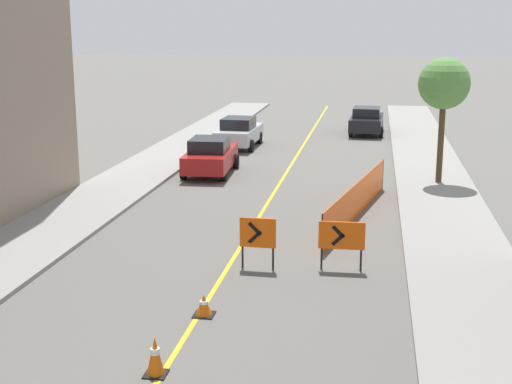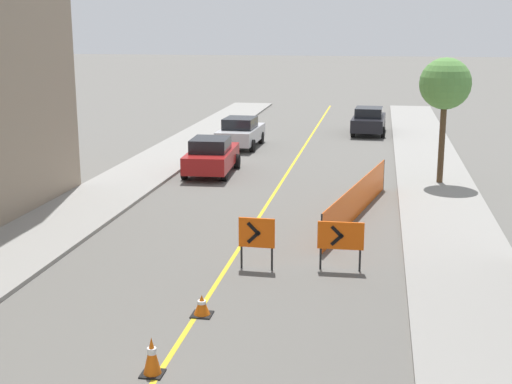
{
  "view_description": "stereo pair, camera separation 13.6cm",
  "coord_description": "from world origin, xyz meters",
  "px_view_note": "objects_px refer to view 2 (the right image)",
  "views": [
    {
      "loc": [
        3.71,
        1.74,
        6.33
      ],
      "look_at": [
        -0.01,
        23.98,
        1.0
      ],
      "focal_mm": 50.0,
      "sensor_mm": 36.0,
      "label": 1
    },
    {
      "loc": [
        3.84,
        1.77,
        6.33
      ],
      "look_at": [
        -0.01,
        23.98,
        1.0
      ],
      "focal_mm": 50.0,
      "sensor_mm": 36.0,
      "label": 2
    }
  ],
  "objects_px": {
    "traffic_cone_fifth": "(152,356)",
    "arrow_barricade_secondary": "(341,237)",
    "traffic_cone_farthest": "(202,305)",
    "parked_car_curb_near": "(211,156)",
    "street_tree_right_near": "(445,85)",
    "arrow_barricade_primary": "(257,235)",
    "parked_car_curb_mid": "(241,132)",
    "parked_car_curb_far": "(369,121)"
  },
  "relations": [
    {
      "from": "traffic_cone_fifth",
      "to": "arrow_barricade_secondary",
      "type": "xyz_separation_m",
      "value": [
        3.09,
        6.37,
        0.54
      ]
    },
    {
      "from": "parked_car_curb_far",
      "to": "street_tree_right_near",
      "type": "relative_size",
      "value": 0.88
    },
    {
      "from": "arrow_barricade_secondary",
      "to": "parked_car_curb_mid",
      "type": "xyz_separation_m",
      "value": [
        -6.25,
        18.41,
        -0.11
      ]
    },
    {
      "from": "parked_car_curb_near",
      "to": "arrow_barricade_secondary",
      "type": "bearing_deg",
      "value": -64.8
    },
    {
      "from": "arrow_barricade_secondary",
      "to": "parked_car_curb_mid",
      "type": "bearing_deg",
      "value": 107.61
    },
    {
      "from": "traffic_cone_farthest",
      "to": "arrow_barricade_primary",
      "type": "relative_size",
      "value": 0.34
    },
    {
      "from": "traffic_cone_farthest",
      "to": "parked_car_curb_mid",
      "type": "relative_size",
      "value": 0.11
    },
    {
      "from": "traffic_cone_fifth",
      "to": "arrow_barricade_secondary",
      "type": "bearing_deg",
      "value": 64.13
    },
    {
      "from": "traffic_cone_farthest",
      "to": "parked_car_curb_near",
      "type": "relative_size",
      "value": 0.11
    },
    {
      "from": "arrow_barricade_primary",
      "to": "traffic_cone_fifth",
      "type": "bearing_deg",
      "value": -96.75
    },
    {
      "from": "traffic_cone_fifth",
      "to": "parked_car_curb_mid",
      "type": "relative_size",
      "value": 0.17
    },
    {
      "from": "traffic_cone_farthest",
      "to": "parked_car_curb_near",
      "type": "distance_m",
      "value": 15.43
    },
    {
      "from": "parked_car_curb_mid",
      "to": "parked_car_curb_far",
      "type": "relative_size",
      "value": 1.0
    },
    {
      "from": "traffic_cone_fifth",
      "to": "arrow_barricade_primary",
      "type": "height_order",
      "value": "arrow_barricade_primary"
    },
    {
      "from": "parked_car_curb_near",
      "to": "street_tree_right_near",
      "type": "bearing_deg",
      "value": -6.7
    },
    {
      "from": "traffic_cone_farthest",
      "to": "arrow_barricade_secondary",
      "type": "height_order",
      "value": "arrow_barricade_secondary"
    },
    {
      "from": "parked_car_curb_mid",
      "to": "parked_car_curb_far",
      "type": "distance_m",
      "value": 8.75
    },
    {
      "from": "parked_car_curb_far",
      "to": "street_tree_right_near",
      "type": "distance_m",
      "value": 14.06
    },
    {
      "from": "traffic_cone_fifth",
      "to": "traffic_cone_farthest",
      "type": "relative_size",
      "value": 1.55
    },
    {
      "from": "arrow_barricade_primary",
      "to": "parked_car_curb_far",
      "type": "height_order",
      "value": "parked_car_curb_far"
    },
    {
      "from": "street_tree_right_near",
      "to": "parked_car_curb_far",
      "type": "bearing_deg",
      "value": 103.06
    },
    {
      "from": "arrow_barricade_secondary",
      "to": "parked_car_curb_near",
      "type": "height_order",
      "value": "parked_car_curb_near"
    },
    {
      "from": "traffic_cone_fifth",
      "to": "arrow_barricade_secondary",
      "type": "relative_size",
      "value": 0.57
    },
    {
      "from": "arrow_barricade_secondary",
      "to": "parked_car_curb_mid",
      "type": "distance_m",
      "value": 19.45
    },
    {
      "from": "traffic_cone_farthest",
      "to": "arrow_barricade_secondary",
      "type": "xyz_separation_m",
      "value": [
        2.86,
        3.53,
        0.67
      ]
    },
    {
      "from": "arrow_barricade_primary",
      "to": "street_tree_right_near",
      "type": "height_order",
      "value": "street_tree_right_near"
    },
    {
      "from": "arrow_barricade_primary",
      "to": "street_tree_right_near",
      "type": "bearing_deg",
      "value": 65.43
    },
    {
      "from": "arrow_barricade_primary",
      "to": "arrow_barricade_secondary",
      "type": "xyz_separation_m",
      "value": [
        2.18,
        0.29,
        -0.04
      ]
    },
    {
      "from": "traffic_cone_farthest",
      "to": "arrow_barricade_primary",
      "type": "distance_m",
      "value": 3.39
    },
    {
      "from": "street_tree_right_near",
      "to": "arrow_barricade_secondary",
      "type": "bearing_deg",
      "value": -107.14
    },
    {
      "from": "traffic_cone_fifth",
      "to": "parked_car_curb_near",
      "type": "bearing_deg",
      "value": 99.85
    },
    {
      "from": "traffic_cone_farthest",
      "to": "parked_car_curb_near",
      "type": "bearing_deg",
      "value": 102.5
    },
    {
      "from": "arrow_barricade_primary",
      "to": "street_tree_right_near",
      "type": "distance_m",
      "value": 12.87
    },
    {
      "from": "traffic_cone_fifth",
      "to": "arrow_barricade_secondary",
      "type": "distance_m",
      "value": 7.1
    },
    {
      "from": "traffic_cone_fifth",
      "to": "arrow_barricade_primary",
      "type": "distance_m",
      "value": 6.18
    },
    {
      "from": "parked_car_curb_near",
      "to": "parked_car_curb_far",
      "type": "xyz_separation_m",
      "value": [
        6.47,
        12.72,
        0.0
      ]
    },
    {
      "from": "traffic_cone_fifth",
      "to": "parked_car_curb_near",
      "type": "relative_size",
      "value": 0.17
    },
    {
      "from": "traffic_cone_farthest",
      "to": "arrow_barricade_primary",
      "type": "height_order",
      "value": "arrow_barricade_primary"
    },
    {
      "from": "arrow_barricade_primary",
      "to": "arrow_barricade_secondary",
      "type": "height_order",
      "value": "arrow_barricade_primary"
    },
    {
      "from": "traffic_cone_farthest",
      "to": "street_tree_right_near",
      "type": "distance_m",
      "value": 16.17
    },
    {
      "from": "arrow_barricade_primary",
      "to": "parked_car_curb_far",
      "type": "bearing_deg",
      "value": 86.05
    },
    {
      "from": "arrow_barricade_primary",
      "to": "arrow_barricade_secondary",
      "type": "bearing_deg",
      "value": 9.25
    }
  ]
}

